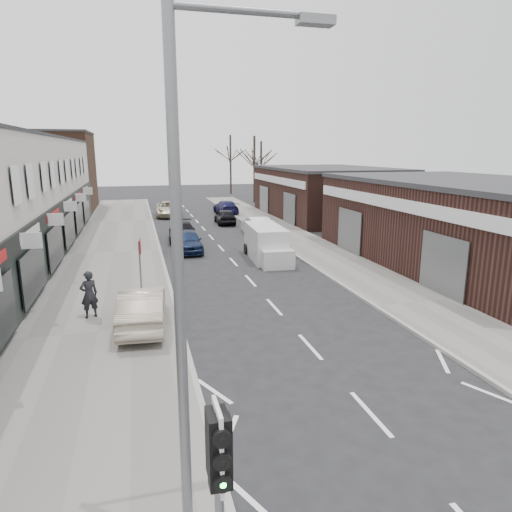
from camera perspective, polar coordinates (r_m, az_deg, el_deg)
ground at (r=10.62m, az=19.71°, el=-23.62°), size 160.00×160.00×0.00m
pavement_left at (r=29.57m, az=-17.38°, el=0.39°), size 5.50×64.00×0.12m
pavement_right at (r=31.49m, az=5.94°, el=1.66°), size 3.50×64.00×0.12m
brick_block_far at (r=52.58m, az=-24.12°, el=9.47°), size 8.00×10.00×8.00m
right_unit_near at (r=27.65m, az=25.35°, el=3.51°), size 10.00×18.00×4.50m
right_unit_far at (r=44.72m, az=8.75°, el=7.76°), size 10.00×16.00×4.50m
tree_far_a at (r=57.02m, az=-0.20°, el=6.74°), size 3.60×3.60×8.00m
tree_far_b at (r=63.43m, az=0.63°, el=7.37°), size 3.60×3.60×7.50m
tree_far_c at (r=68.55m, az=-3.15°, el=7.77°), size 3.60×3.60×8.50m
traffic_light at (r=6.22m, az=-4.69°, el=-24.64°), size 0.28×0.60×3.10m
street_lamp at (r=6.32m, az=-8.11°, el=-1.69°), size 2.23×0.22×8.00m
warning_sign at (r=19.30m, az=-14.26°, el=0.60°), size 0.12×0.80×2.70m
white_van at (r=26.60m, az=1.30°, el=1.53°), size 2.02×5.12×1.96m
sedan_on_pavement at (r=16.68m, az=-13.99°, el=-6.21°), size 1.82×4.42×1.43m
pedestrian at (r=18.07m, az=-20.15°, el=-4.52°), size 0.77×0.66×1.80m
parked_car_left_a at (r=29.00m, az=-8.51°, el=1.88°), size 1.68×4.07×1.38m
parked_car_left_b at (r=32.61m, az=-9.23°, el=3.01°), size 2.16×4.62×1.30m
parked_car_left_c at (r=45.32m, az=-10.86°, el=5.81°), size 2.62×5.30×1.44m
parked_car_right_a at (r=34.47m, az=0.10°, el=3.79°), size 1.54×4.27×1.40m
parked_car_right_b at (r=39.93m, az=-3.90°, el=4.97°), size 1.69×3.90×1.31m
parked_car_right_c at (r=46.30m, az=-3.79°, el=6.10°), size 2.03×4.72×1.35m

